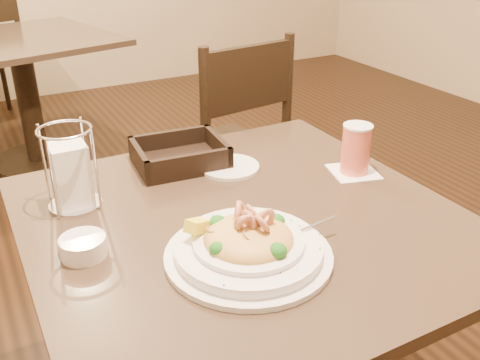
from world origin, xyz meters
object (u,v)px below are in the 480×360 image
dining_chair_near (228,147)px  butter_ramekin (83,247)px  bread_basket (180,157)px  napkin_caddy (71,173)px  pasta_bowl (248,245)px  background_table (25,80)px  side_plate (230,167)px  main_table (244,300)px  drink_glass (356,149)px

dining_chair_near → butter_ramekin: dining_chair_near is taller
bread_basket → napkin_caddy: 0.31m
butter_ramekin → pasta_bowl: bearing=-30.0°
background_table → pasta_bowl: size_ratio=3.04×
dining_chair_near → bread_basket: dining_chair_near is taller
dining_chair_near → side_plate: dining_chair_near is taller
dining_chair_near → side_plate: bearing=55.8°
background_table → side_plate: side_plate is taller
side_plate → background_table: bearing=97.2°
background_table → dining_chair_near: size_ratio=1.16×
bread_basket → napkin_caddy: bearing=-162.9°
background_table → butter_ramekin: bearing=-94.6°
pasta_bowl → side_plate: pasta_bowl is taller
pasta_bowl → butter_ramekin: (-0.27, 0.16, -0.01)m
pasta_bowl → main_table: bearing=63.8°
main_table → side_plate: size_ratio=5.90×
napkin_caddy → bread_basket: bearing=17.1°
drink_glass → side_plate: 0.32m
pasta_bowl → background_table: bearing=92.4°
main_table → dining_chair_near: (0.38, 0.83, 0.00)m
main_table → drink_glass: 0.46m
dining_chair_near → bread_basket: 0.70m
background_table → butter_ramekin: butter_ramekin is taller
dining_chair_near → butter_ramekin: (-0.72, -0.81, 0.24)m
napkin_caddy → butter_ramekin: 0.22m
main_table → bread_basket: size_ratio=3.72×
side_plate → butter_ramekin: size_ratio=1.72×
main_table → background_table: bearing=94.3°
pasta_bowl → bread_basket: (0.05, 0.45, -0.01)m
napkin_caddy → pasta_bowl: bearing=-56.4°
napkin_caddy → side_plate: bearing=0.7°
side_plate → drink_glass: bearing=-32.2°
drink_glass → butter_ramekin: drink_glass is taller
butter_ramekin → drink_glass: bearing=3.6°
pasta_bowl → drink_glass: (0.42, 0.20, 0.03)m
pasta_bowl → dining_chair_near: bearing=65.0°
main_table → side_plate: 0.34m
main_table → pasta_bowl: 0.30m
bread_basket → butter_ramekin: size_ratio=2.73×
dining_chair_near → butter_ramekin: 1.11m
bread_basket → butter_ramekin: bearing=-137.5°
background_table → butter_ramekin: (-0.18, -2.17, 0.25)m
background_table → napkin_caddy: 1.99m
background_table → pasta_bowl: 2.34m
pasta_bowl → butter_ramekin: 0.31m
dining_chair_near → pasta_bowl: size_ratio=2.61×
butter_ramekin → side_plate: bearing=26.5°
background_table → napkin_caddy: (-0.14, -1.96, 0.31)m
background_table → main_table: bearing=-85.7°
dining_chair_near → napkin_caddy: (-0.69, -0.60, 0.30)m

